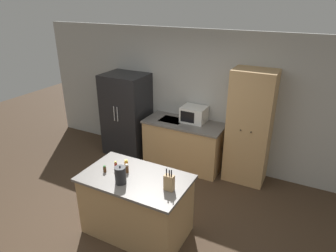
% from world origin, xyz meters
% --- Properties ---
extents(ground_plane, '(14.00, 14.00, 0.00)m').
position_xyz_m(ground_plane, '(0.00, 0.00, 0.00)').
color(ground_plane, '#423021').
extents(wall_back, '(7.20, 0.06, 2.60)m').
position_xyz_m(wall_back, '(0.00, 2.33, 1.30)').
color(wall_back, '#B2B2AD').
rests_on(wall_back, ground_plane).
extents(refrigerator, '(0.88, 0.72, 1.70)m').
position_xyz_m(refrigerator, '(-1.46, 1.95, 0.85)').
color(refrigerator, black).
rests_on(refrigerator, ground_plane).
extents(back_counter, '(1.53, 0.70, 0.92)m').
position_xyz_m(back_counter, '(-0.15, 1.97, 0.46)').
color(back_counter, tan).
rests_on(back_counter, ground_plane).
extents(pantry_cabinet, '(0.72, 0.53, 2.04)m').
position_xyz_m(pantry_cabinet, '(1.05, 2.04, 1.02)').
color(pantry_cabinet, tan).
rests_on(pantry_cabinet, ground_plane).
extents(kitchen_island, '(1.45, 0.86, 0.90)m').
position_xyz_m(kitchen_island, '(0.04, -0.02, 0.45)').
color(kitchen_island, tan).
rests_on(kitchen_island, ground_plane).
extents(microwave, '(0.45, 0.38, 0.29)m').
position_xyz_m(microwave, '(-0.01, 2.09, 1.07)').
color(microwave, white).
rests_on(microwave, back_counter).
extents(knife_block, '(0.12, 0.08, 0.30)m').
position_xyz_m(knife_block, '(0.57, -0.06, 1.01)').
color(knife_block, tan).
rests_on(knife_block, kitchen_island).
extents(spice_bottle_tall_dark, '(0.05, 0.05, 0.13)m').
position_xyz_m(spice_bottle_tall_dark, '(-0.12, 0.03, 0.96)').
color(spice_bottle_tall_dark, '#563319').
rests_on(spice_bottle_tall_dark, kitchen_island).
extents(spice_bottle_short_red, '(0.04, 0.04, 0.13)m').
position_xyz_m(spice_bottle_short_red, '(-0.30, 0.02, 0.96)').
color(spice_bottle_short_red, '#B2281E').
rests_on(spice_bottle_short_red, kitchen_island).
extents(spice_bottle_amber_oil, '(0.04, 0.04, 0.10)m').
position_xyz_m(spice_bottle_amber_oil, '(-0.40, -0.10, 0.95)').
color(spice_bottle_amber_oil, '#563319').
rests_on(spice_bottle_amber_oil, kitchen_island).
extents(spice_bottle_green_herb, '(0.05, 0.05, 0.12)m').
position_xyz_m(spice_bottle_green_herb, '(-0.21, 0.13, 0.96)').
color(spice_bottle_green_herb, orange).
rests_on(spice_bottle_green_herb, kitchen_island).
extents(kettle, '(0.14, 0.14, 0.25)m').
position_xyz_m(kettle, '(-0.05, -0.22, 1.02)').
color(kettle, '#232326').
rests_on(kettle, kitchen_island).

